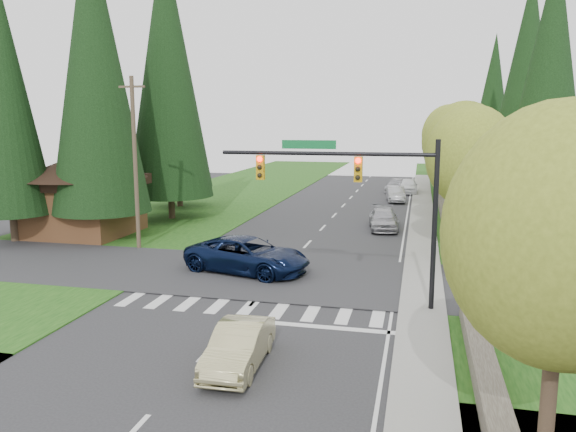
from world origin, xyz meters
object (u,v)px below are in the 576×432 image
(sedan_champagne, at_px, (239,346))
(parked_car_a, at_px, (383,219))
(parked_car_d, at_px, (408,186))
(parked_car_e, at_px, (397,185))
(parked_car_b, at_px, (384,218))
(suv_navy, at_px, (248,255))
(parked_car_c, at_px, (396,194))

(sedan_champagne, xyz_separation_m, parked_car_a, (2.84, 23.31, 0.10))
(sedan_champagne, bearing_deg, parked_car_d, 82.81)
(parked_car_e, bearing_deg, parked_car_b, -82.28)
(parked_car_b, distance_m, parked_car_e, 20.88)
(suv_navy, height_order, parked_car_d, suv_navy)
(suv_navy, xyz_separation_m, parked_car_a, (5.84, 12.76, -0.11))
(parked_car_b, distance_m, parked_car_c, 13.21)
(suv_navy, distance_m, parked_car_e, 35.19)
(suv_navy, xyz_separation_m, parked_car_e, (5.84, 34.70, -0.18))
(parked_car_a, relative_size, parked_car_d, 0.98)
(sedan_champagne, relative_size, parked_car_a, 0.90)
(suv_navy, relative_size, parked_car_e, 1.32)
(parked_car_b, bearing_deg, sedan_champagne, -103.95)
(parked_car_e, bearing_deg, parked_car_c, -80.49)
(parked_car_d, bearing_deg, parked_car_e, 139.76)
(suv_navy, xyz_separation_m, parked_car_b, (5.84, 13.82, -0.19))
(sedan_champagne, xyz_separation_m, parked_car_b, (2.84, 24.37, 0.02))
(sedan_champagne, bearing_deg, parked_car_a, 81.13)
(suv_navy, distance_m, parked_car_c, 27.70)
(parked_car_c, bearing_deg, suv_navy, -109.93)
(sedan_champagne, distance_m, parked_car_c, 37.70)
(sedan_champagne, height_order, parked_car_b, parked_car_b)
(suv_navy, relative_size, parked_car_d, 1.37)
(sedan_champagne, distance_m, parked_car_d, 44.41)
(suv_navy, xyz_separation_m, parked_car_d, (7.08, 33.68, -0.09))
(parked_car_d, bearing_deg, parked_car_a, -94.12)
(parked_car_a, relative_size, parked_car_c, 1.03)
(parked_car_a, xyz_separation_m, parked_car_b, (0.00, 1.06, -0.08))
(parked_car_c, bearing_deg, parked_car_e, 84.53)
(parked_car_c, bearing_deg, parked_car_a, -98.22)
(parked_car_b, xyz_separation_m, parked_car_d, (1.24, 19.86, 0.10))
(parked_car_a, distance_m, parked_car_d, 20.96)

